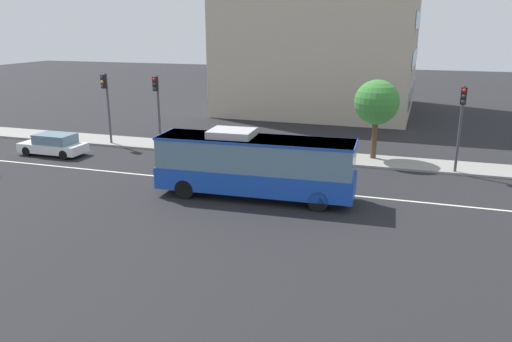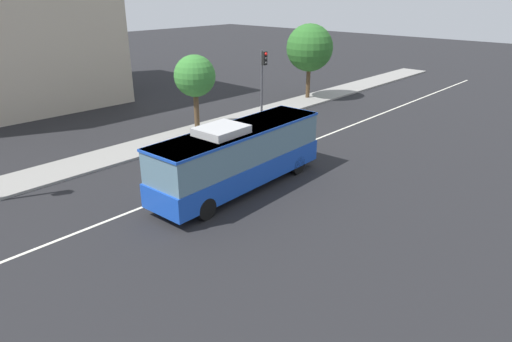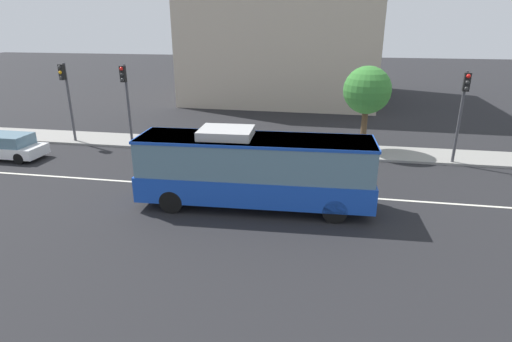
{
  "view_description": "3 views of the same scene",
  "coord_description": "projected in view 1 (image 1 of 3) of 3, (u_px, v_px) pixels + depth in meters",
  "views": [
    {
      "loc": [
        7.92,
        -24.48,
        8.46
      ],
      "look_at": [
        0.86,
        -2.16,
        1.54
      ],
      "focal_mm": 34.62,
      "sensor_mm": 36.0,
      "label": 1
    },
    {
      "loc": [
        -13.92,
        -16.28,
        9.27
      ],
      "look_at": [
        0.96,
        -2.59,
        1.05
      ],
      "focal_mm": 31.49,
      "sensor_mm": 36.0,
      "label": 2
    },
    {
      "loc": [
        3.67,
        -18.12,
        7.68
      ],
      "look_at": [
        0.67,
        -1.39,
        1.51
      ],
      "focal_mm": 29.11,
      "sensor_mm": 36.0,
      "label": 3
    }
  ],
  "objects": [
    {
      "name": "ground_plane",
      "position": [
        253.0,
        186.0,
        27.07
      ],
      "size": [
        160.0,
        160.0,
        0.0
      ],
      "primitive_type": "plane",
      "color": "black"
    },
    {
      "name": "sidewalk_kerb",
      "position": [
        284.0,
        154.0,
        33.42
      ],
      "size": [
        80.0,
        2.9,
        0.14
      ],
      "primitive_type": "cube",
      "color": "gray",
      "rests_on": "ground_plane"
    },
    {
      "name": "lane_centre_line",
      "position": [
        253.0,
        186.0,
        27.07
      ],
      "size": [
        76.0,
        0.16,
        0.01
      ],
      "primitive_type": "cube",
      "color": "silver",
      "rests_on": "ground_plane"
    },
    {
      "name": "transit_bus",
      "position": [
        255.0,
        163.0,
        24.77
      ],
      "size": [
        10.09,
        2.91,
        3.46
      ],
      "rotation": [
        0.0,
        0.0,
        0.04
      ],
      "color": "#1947B7",
      "rests_on": "ground_plane"
    },
    {
      "name": "sedan_white",
      "position": [
        54.0,
        145.0,
        33.3
      ],
      "size": [
        4.53,
        1.88,
        1.46
      ],
      "rotation": [
        0.0,
        0.0,
        3.13
      ],
      "color": "white",
      "rests_on": "ground_plane"
    },
    {
      "name": "traffic_light_near_corner",
      "position": [
        461.0,
        115.0,
        28.15
      ],
      "size": [
        0.35,
        0.62,
        5.2
      ],
      "rotation": [
        0.0,
        0.0,
        -1.67
      ],
      "color": "#47474C",
      "rests_on": "ground_plane"
    },
    {
      "name": "traffic_light_mid_block",
      "position": [
        106.0,
        97.0,
        35.26
      ],
      "size": [
        0.34,
        0.62,
        5.2
      ],
      "rotation": [
        0.0,
        0.0,
        -1.66
      ],
      "color": "#47474C",
      "rests_on": "ground_plane"
    },
    {
      "name": "traffic_light_far_corner",
      "position": [
        157.0,
        100.0,
        33.84
      ],
      "size": [
        0.33,
        0.62,
        5.2
      ],
      "rotation": [
        0.0,
        0.0,
        -1.54
      ],
      "color": "#47474C",
      "rests_on": "ground_plane"
    },
    {
      "name": "street_tree_kerbside_centre",
      "position": [
        377.0,
        103.0,
        31.22
      ],
      "size": [
        2.84,
        2.84,
        5.21
      ],
      "color": "#4C3823",
      "rests_on": "ground_plane"
    },
    {
      "name": "office_block_background",
      "position": [
        324.0,
        25.0,
        49.8
      ],
      "size": [
        18.59,
        17.86,
        17.0
      ],
      "rotation": [
        0.0,
        0.0,
        -0.02
      ],
      "color": "#B7A893",
      "rests_on": "ground_plane"
    }
  ]
}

